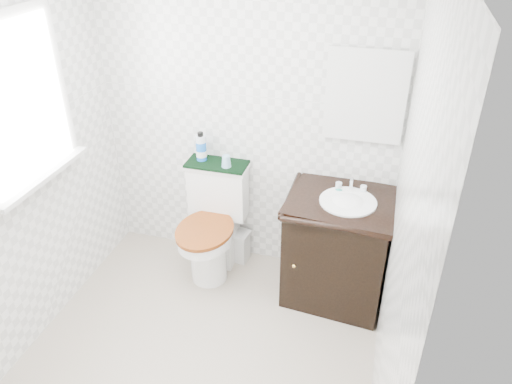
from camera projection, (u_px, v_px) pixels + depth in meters
The scene contains 12 objects.
floor at pixel (194, 364), 3.17m from camera, with size 2.40×2.40×0.00m, color #B4A591.
wall_back at pixel (246, 118), 3.55m from camera, with size 2.40×2.40×0.00m, color silver.
wall_right at pixel (400, 238), 2.30m from camera, with size 2.40×2.40×0.00m, color silver.
window at pixel (18, 103), 2.83m from camera, with size 0.02×0.70×0.90m, color white.
mirror at pixel (366, 96), 3.22m from camera, with size 0.50×0.02×0.60m, color silver.
toilet at pixel (214, 228), 3.83m from camera, with size 0.46×0.64×0.85m.
vanity at pixel (339, 246), 3.52m from camera, with size 0.78×0.68×0.92m.
trash_bin at pixel (238, 245), 4.02m from camera, with size 0.20×0.17×0.26m.
towel at pixel (217, 164), 3.68m from camera, with size 0.45×0.22×0.02m, color black.
mouthwash_bottle at pixel (201, 147), 3.67m from camera, with size 0.08×0.08×0.22m.
cup at pixel (226, 161), 3.60m from camera, with size 0.07×0.07×0.09m, color #7DB0CD.
soap_bar at pixel (339, 190), 3.41m from camera, with size 0.06×0.04×0.02m, color #1B8277.
Camera 1 is at (0.96, -1.98, 2.56)m, focal length 35.00 mm.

